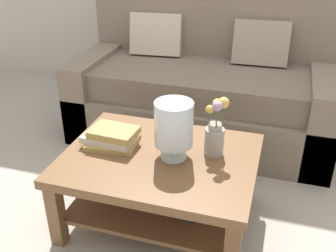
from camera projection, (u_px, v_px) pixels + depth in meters
ground_plane at (189, 189)px, 2.53m from camera, size 10.00×10.00×0.00m
couch at (204, 89)px, 3.05m from camera, size 1.91×0.90×1.06m
coffee_table at (161, 174)px, 2.14m from camera, size 1.01×0.78×0.43m
book_stack_main at (112, 137)px, 2.16m from camera, size 0.30×0.24×0.10m
glass_hurricane_vase at (174, 125)px, 1.99m from camera, size 0.20×0.20×0.31m
flower_pitcher at (215, 132)px, 2.04m from camera, size 0.12×0.11×0.33m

